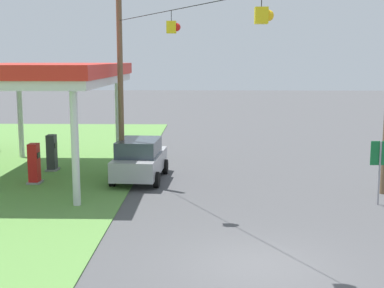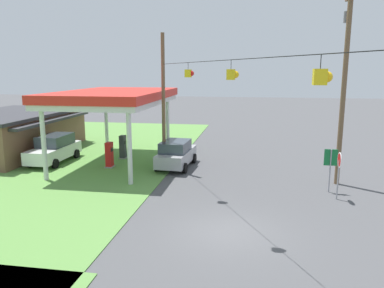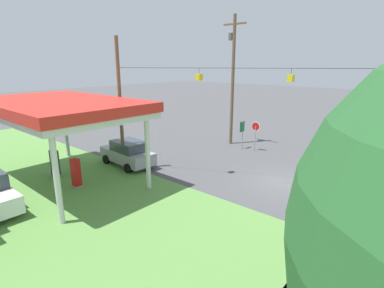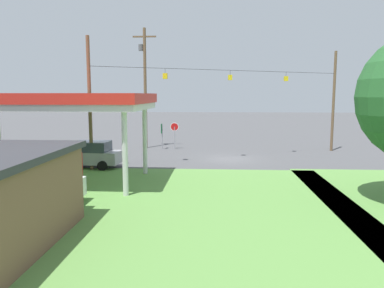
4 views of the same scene
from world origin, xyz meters
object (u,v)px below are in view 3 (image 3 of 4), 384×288
(fuel_pump_far, at_px, (55,164))
(route_sign, at_px, (242,129))
(gas_station_canopy, at_px, (58,108))
(fuel_pump_near, at_px, (76,174))
(utility_pole_main, at_px, (233,75))
(stop_sign_roadside, at_px, (255,130))
(car_at_pumps_front, at_px, (128,153))

(fuel_pump_far, bearing_deg, route_sign, -112.35)
(gas_station_canopy, relative_size, fuel_pump_near, 6.25)
(fuel_pump_near, bearing_deg, utility_pole_main, -95.10)
(gas_station_canopy, distance_m, utility_pole_main, 14.96)
(gas_station_canopy, bearing_deg, utility_pole_main, -100.30)
(stop_sign_roadside, bearing_deg, car_at_pumps_front, -117.70)
(gas_station_canopy, xyz_separation_m, fuel_pump_far, (1.35, -0.00, -3.84))
(car_at_pumps_front, bearing_deg, stop_sign_roadside, -114.34)
(utility_pole_main, bearing_deg, fuel_pump_far, 74.66)
(route_sign, bearing_deg, fuel_pump_near, 77.81)
(utility_pole_main, bearing_deg, gas_station_canopy, 79.70)
(gas_station_canopy, xyz_separation_m, route_sign, (-4.35, -13.88, -2.98))
(car_at_pumps_front, height_order, route_sign, route_sign)
(car_at_pumps_front, height_order, utility_pole_main, utility_pole_main)
(gas_station_canopy, relative_size, route_sign, 4.63)
(gas_station_canopy, xyz_separation_m, utility_pole_main, (-2.66, -14.64, 1.58))
(gas_station_canopy, relative_size, utility_pole_main, 0.98)
(fuel_pump_far, relative_size, utility_pole_main, 0.16)
(fuel_pump_near, relative_size, route_sign, 0.74)
(stop_sign_roadside, bearing_deg, fuel_pump_near, -106.55)
(stop_sign_roadside, height_order, utility_pole_main, utility_pole_main)
(gas_station_canopy, distance_m, car_at_pumps_front, 5.86)
(fuel_pump_far, relative_size, car_at_pumps_front, 0.38)
(gas_station_canopy, height_order, route_sign, gas_station_canopy)
(car_at_pumps_front, bearing_deg, fuel_pump_near, 104.01)
(stop_sign_roadside, distance_m, route_sign, 1.20)
(fuel_pump_near, distance_m, car_at_pumps_front, 4.58)
(fuel_pump_far, relative_size, route_sign, 0.74)
(gas_station_canopy, bearing_deg, route_sign, -107.41)
(route_sign, bearing_deg, fuel_pump_far, 67.65)
(gas_station_canopy, distance_m, fuel_pump_near, 4.07)
(fuel_pump_near, bearing_deg, car_at_pumps_front, -79.36)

